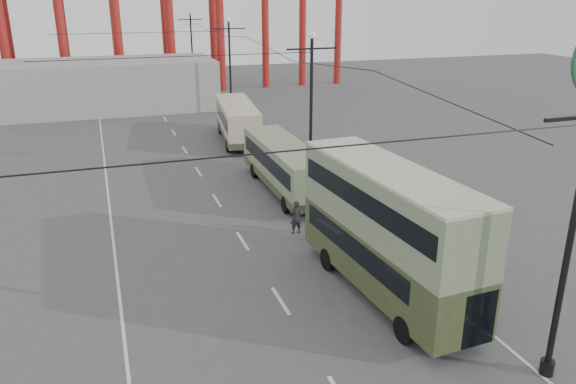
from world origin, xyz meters
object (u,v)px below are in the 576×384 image
object	(u,v)px
single_decker_green	(284,165)
pedestrian	(296,217)
double_decker_bus	(387,226)
single_decker_cream	(237,120)

from	to	relation	value
single_decker_green	pedestrian	bearing A→B (deg)	-103.10
single_decker_green	double_decker_bus	bearing A→B (deg)	-90.65
single_decker_cream	pedestrian	size ratio (longest dim) A/B	5.89
single_decker_green	single_decker_cream	distance (m)	12.99
single_decker_cream	pedestrian	bearing A→B (deg)	-88.52
double_decker_bus	pedestrian	size ratio (longest dim) A/B	5.75
single_decker_green	pedestrian	size ratio (longest dim) A/B	6.02
double_decker_bus	single_decker_cream	distance (m)	26.22
double_decker_bus	single_decker_cream	xyz separation A→B (m)	(0.51, 26.18, -1.21)
single_decker_cream	pedestrian	world-z (taller)	single_decker_cream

